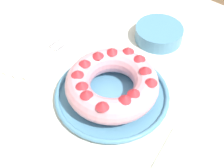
% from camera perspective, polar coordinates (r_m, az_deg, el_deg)
% --- Properties ---
extents(dining_table, '(1.49, 1.07, 0.74)m').
position_cam_1_polar(dining_table, '(0.84, 1.09, -6.15)').
color(dining_table, silver).
rests_on(dining_table, ground_plane).
extents(serving_dish, '(0.28, 0.28, 0.02)m').
position_cam_1_polar(serving_dish, '(0.77, -0.00, -1.96)').
color(serving_dish, '#518EB2').
rests_on(serving_dish, dining_table).
extents(bundt_cake, '(0.22, 0.22, 0.07)m').
position_cam_1_polar(bundt_cake, '(0.74, 0.01, 0.10)').
color(bundt_cake, '#E09EAD').
rests_on(bundt_cake, serving_dish).
extents(fork, '(0.02, 0.20, 0.01)m').
position_cam_1_polar(fork, '(0.90, -12.07, 5.26)').
color(fork, white).
rests_on(fork, dining_table).
extents(serving_knife, '(0.02, 0.21, 0.01)m').
position_cam_1_polar(serving_knife, '(0.90, -14.62, 4.97)').
color(serving_knife, white).
rests_on(serving_knife, dining_table).
extents(cake_knife, '(0.02, 0.17, 0.01)m').
position_cam_1_polar(cake_knife, '(0.87, -12.26, 3.59)').
color(cake_knife, white).
rests_on(cake_knife, dining_table).
extents(side_bowl, '(0.14, 0.14, 0.04)m').
position_cam_1_polar(side_bowl, '(0.93, 8.56, 9.11)').
color(side_bowl, '#518EB2').
rests_on(side_bowl, dining_table).
extents(napkin, '(0.18, 0.14, 0.00)m').
position_cam_1_polar(napkin, '(0.70, 15.70, -14.23)').
color(napkin, '#B2D1B7').
rests_on(napkin, dining_table).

